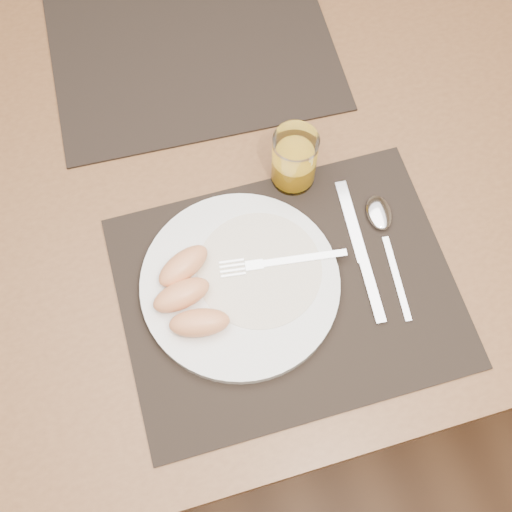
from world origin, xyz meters
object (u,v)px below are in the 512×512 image
(plate, at_px, (240,284))
(fork, at_px, (272,263))
(placemat_near, at_px, (288,291))
(spoon, at_px, (381,222))
(juice_glass, at_px, (294,161))
(knife, at_px, (363,262))
(placemat_far, at_px, (193,50))
(table, at_px, (234,189))

(plate, distance_m, fork, 0.05)
(placemat_near, xyz_separation_m, spoon, (0.16, 0.06, 0.01))
(plate, height_order, spoon, plate)
(placemat_near, height_order, plate, plate)
(placemat_near, xyz_separation_m, juice_glass, (0.06, 0.17, 0.04))
(spoon, bearing_deg, knife, -132.23)
(juice_glass, bearing_deg, fork, -118.80)
(placemat_near, bearing_deg, placemat_far, 93.00)
(placemat_near, relative_size, fork, 2.57)
(placemat_far, bearing_deg, knife, -72.44)
(plate, relative_size, spoon, 1.40)
(plate, relative_size, fork, 1.54)
(placemat_far, distance_m, knife, 0.45)
(table, relative_size, juice_glass, 14.46)
(plate, height_order, juice_glass, juice_glass)
(knife, bearing_deg, fork, 167.18)
(fork, bearing_deg, spoon, 7.09)
(placemat_far, height_order, knife, knife)
(placemat_near, xyz_separation_m, placemat_far, (-0.02, 0.44, 0.00))
(spoon, height_order, juice_glass, juice_glass)
(knife, bearing_deg, plate, 175.15)
(placemat_far, xyz_separation_m, spoon, (0.18, -0.38, 0.01))
(plate, distance_m, spoon, 0.22)
(placemat_near, distance_m, placemat_far, 0.44)
(plate, xyz_separation_m, fork, (0.05, 0.01, 0.01))
(placemat_near, height_order, knife, knife)
(fork, bearing_deg, placemat_far, 91.71)
(table, height_order, knife, knife)
(table, xyz_separation_m, knife, (0.13, -0.21, 0.09))
(spoon, bearing_deg, placemat_far, 115.39)
(fork, bearing_deg, placemat_near, -74.02)
(spoon, bearing_deg, placemat_near, -159.30)
(knife, bearing_deg, placemat_far, 107.56)
(table, bearing_deg, placemat_far, 91.29)
(placemat_near, bearing_deg, plate, 157.39)
(knife, bearing_deg, placemat_near, -174.76)
(table, xyz_separation_m, placemat_far, (-0.00, 0.22, 0.09))
(plate, xyz_separation_m, spoon, (0.22, 0.03, -0.00))
(placemat_near, distance_m, spoon, 0.17)
(fork, distance_m, juice_glass, 0.15)
(knife, bearing_deg, juice_glass, 108.43)
(placemat_far, relative_size, knife, 2.04)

